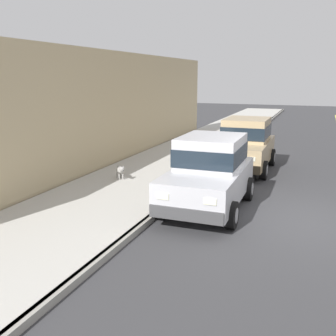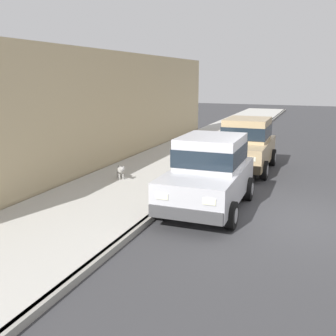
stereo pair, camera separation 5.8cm
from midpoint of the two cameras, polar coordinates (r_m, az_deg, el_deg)
ground_plane at (r=9.97m, az=17.71°, el=-7.25°), size 80.00×80.00×0.00m
curb at (r=10.58m, az=0.15°, el=-5.02°), size 0.16×64.00×0.14m
sidewalk at (r=11.32m, az=-8.41°, el=-3.93°), size 3.60×64.00×0.14m
car_silver_hatchback at (r=10.18m, az=5.88°, el=-0.51°), size 1.99×3.82×1.88m
car_tan_hatchback at (r=14.67m, az=11.07°, el=3.53°), size 1.97×3.81×1.88m
dog_grey at (r=12.69m, az=-7.07°, el=-0.33°), size 0.55×0.59×0.49m
building_facade at (r=15.59m, az=-7.74°, el=8.56°), size 0.50×20.00×4.30m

